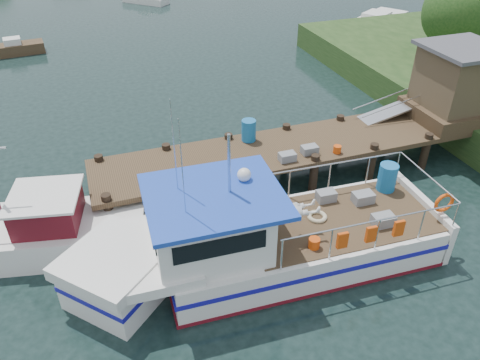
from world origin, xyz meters
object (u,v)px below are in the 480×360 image
object	(u,v)px
moored_rowboat	(14,48)
dock	(402,107)
lobster_boat	(256,242)
moored_c	(376,22)
work_boat	(24,232)

from	to	relation	value
moored_rowboat	dock	bearing A→B (deg)	-26.49
moored_rowboat	lobster_boat	bearing A→B (deg)	-47.42
lobster_boat	moored_rowboat	world-z (taller)	lobster_boat
dock	moored_c	world-z (taller)	dock
lobster_boat	moored_rowboat	distance (m)	25.20
moored_rowboat	moored_c	distance (m)	26.30
lobster_boat	moored_c	world-z (taller)	lobster_boat
work_boat	moored_rowboat	world-z (taller)	work_boat
dock	moored_rowboat	distance (m)	25.27
lobster_boat	work_boat	world-z (taller)	lobster_boat
dock	moored_c	bearing A→B (deg)	59.25
work_boat	moored_c	size ratio (longest dim) A/B	1.16
lobster_boat	moored_c	distance (m)	28.25
work_boat	moored_rowboat	xyz separation A→B (m)	(-1.30, 20.69, -0.29)
moored_c	work_boat	bearing A→B (deg)	-165.76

